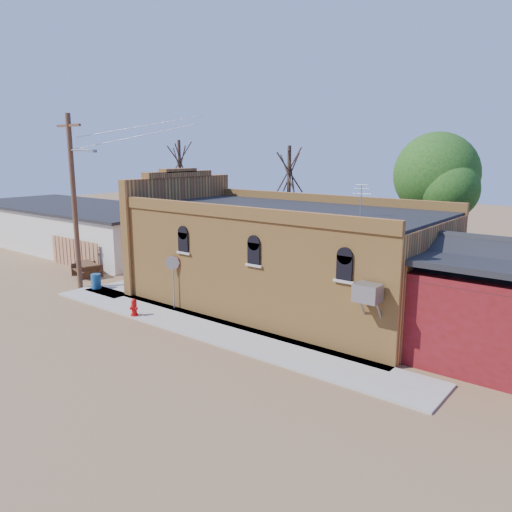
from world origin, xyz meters
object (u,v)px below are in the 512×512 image
Objects in this scene: brick_bar at (278,256)px; picnic_table at (87,268)px; utility_pole at (75,199)px; fire_hydrant at (134,307)px; trash_barrel at (96,281)px; stop_sign at (173,268)px.

picnic_table is (-11.88, -2.54, -1.82)m from brick_bar.
fire_hydrant is at bearing -11.35° from utility_pole.
utility_pole is at bearing -156.31° from brick_bar.
brick_bar is 21.17× the size of trash_barrel.
utility_pole is 4.07× the size of picnic_table.
brick_bar is at bearing 23.69° from utility_pole.
stop_sign is (6.58, 0.60, -2.79)m from utility_pole.
stop_sign is at bearing 79.66° from fire_hydrant.
picnic_table is at bearing 154.82° from trash_barrel.
brick_bar is 4.90m from stop_sign.
stop_sign is 1.12× the size of picnic_table.
trash_barrel is at bearing 171.76° from stop_sign.
utility_pole is 11.66× the size of fire_hydrant.
brick_bar is 6.94m from fire_hydrant.
utility_pole reaches higher than picnic_table.
brick_bar is 12.29m from picnic_table.
brick_bar is at bearing 28.46° from picnic_table.
brick_bar is 6.62× the size of stop_sign.
stop_sign is 5.94m from trash_barrel.
stop_sign is at bearing 5.21° from utility_pole.
brick_bar reaches higher than picnic_table.
brick_bar is at bearing 63.11° from fire_hydrant.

